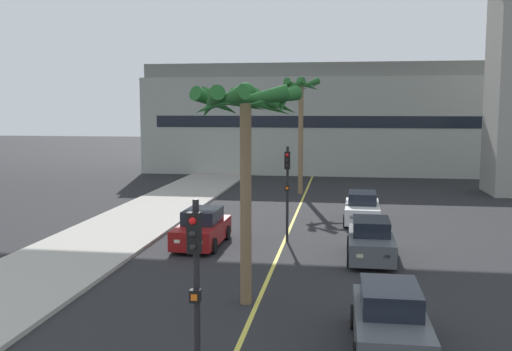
% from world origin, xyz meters
% --- Properties ---
extents(sidewalk_left, '(4.80, 80.00, 0.15)m').
position_xyz_m(sidewalk_left, '(-8.00, 16.00, 0.07)').
color(sidewalk_left, '#ADA89E').
rests_on(sidewalk_left, ground).
extents(lane_stripe_center, '(0.14, 56.00, 0.01)m').
position_xyz_m(lane_stripe_center, '(0.00, 24.00, 0.00)').
color(lane_stripe_center, '#DBCC4C').
rests_on(lane_stripe_center, ground).
extents(pier_building_backdrop, '(30.50, 8.04, 9.67)m').
position_xyz_m(pier_building_backdrop, '(0.00, 51.09, 4.77)').
color(pier_building_backdrop, '#ADB2A8').
rests_on(pier_building_backdrop, ground).
extents(car_queue_front, '(1.86, 4.12, 1.56)m').
position_xyz_m(car_queue_front, '(3.63, 20.06, 0.72)').
color(car_queue_front, '#4C5156').
rests_on(car_queue_front, ground).
extents(car_queue_second, '(1.85, 4.11, 1.56)m').
position_xyz_m(car_queue_second, '(3.68, 11.44, 0.72)').
color(car_queue_second, '#4C5156').
rests_on(car_queue_second, ground).
extents(car_queue_third, '(1.92, 4.14, 1.56)m').
position_xyz_m(car_queue_third, '(3.53, 27.35, 0.72)').
color(car_queue_third, white).
rests_on(car_queue_third, ground).
extents(car_queue_fourth, '(1.90, 4.14, 1.56)m').
position_xyz_m(car_queue_fourth, '(-3.41, 21.28, 0.72)').
color(car_queue_fourth, maroon).
rests_on(car_queue_fourth, ground).
extents(traffic_light_median_near, '(0.24, 0.37, 4.20)m').
position_xyz_m(traffic_light_median_near, '(-0.20, 7.69, 2.71)').
color(traffic_light_median_near, black).
rests_on(traffic_light_median_near, ground).
extents(traffic_light_median_far, '(0.24, 0.37, 4.20)m').
position_xyz_m(traffic_light_median_far, '(0.12, 22.48, 2.71)').
color(traffic_light_median_far, black).
rests_on(traffic_light_median_far, ground).
extents(palm_tree_near_median, '(3.26, 3.31, 6.60)m').
position_xyz_m(palm_tree_near_median, '(-0.32, 14.25, 5.59)').
color(palm_tree_near_median, brown).
rests_on(palm_tree_near_median, ground).
extents(palm_tree_mid_median, '(2.64, 2.77, 7.93)m').
position_xyz_m(palm_tree_mid_median, '(-0.33, 36.94, 6.42)').
color(palm_tree_mid_median, brown).
rests_on(palm_tree_mid_median, ground).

